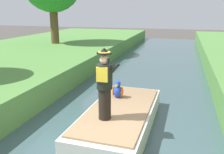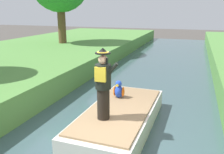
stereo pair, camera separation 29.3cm
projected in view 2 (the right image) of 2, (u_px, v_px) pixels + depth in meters
The scene contains 5 objects.
ground_plane at pixel (105, 152), 6.04m from camera, with size 80.00×80.00×0.00m, color #4C4742.
canal_water at pixel (105, 151), 6.03m from camera, with size 5.71×48.00×0.10m, color #3D565B.
boat at pixel (120, 118), 7.03m from camera, with size 1.87×4.23×0.61m.
person_pirate at pixel (103, 84), 6.04m from camera, with size 0.61×0.42×1.85m.
parrot_plush at pixel (119, 90), 7.71m from camera, with size 0.36×0.35×0.57m.
Camera 2 is at (1.89, -4.95, 3.46)m, focal length 38.77 mm.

